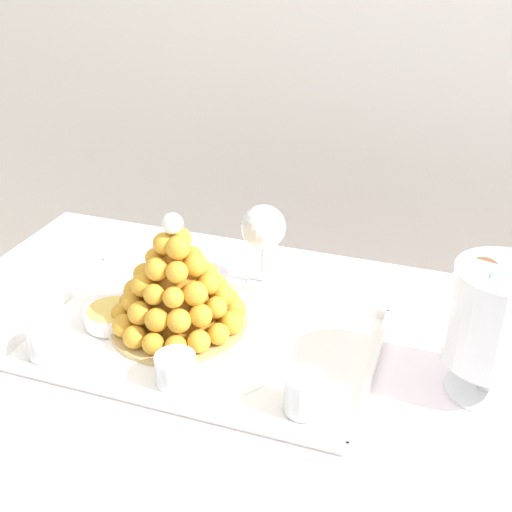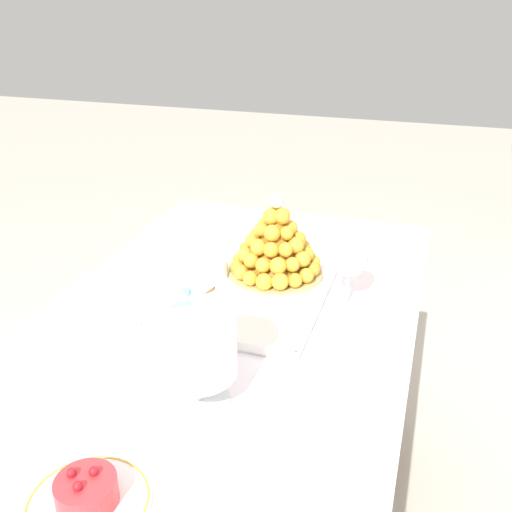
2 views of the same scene
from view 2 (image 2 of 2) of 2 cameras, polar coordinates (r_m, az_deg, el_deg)
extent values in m
cylinder|color=brown|center=(2.06, -5.27, -6.21)|extent=(0.04, 0.04, 0.76)
cylinder|color=brown|center=(1.93, 12.24, -9.03)|extent=(0.04, 0.04, 0.76)
cube|color=brown|center=(1.23, -4.50, -8.35)|extent=(1.45, 0.74, 0.02)
cube|color=white|center=(1.23, -4.52, -7.90)|extent=(1.51, 0.80, 0.00)
cube|color=white|center=(1.51, -18.82, -11.00)|extent=(1.51, 0.01, 0.37)
cube|color=white|center=(1.27, 13.66, -17.90)|extent=(1.51, 0.01, 0.37)
cube|color=white|center=(1.95, 4.01, -1.07)|extent=(0.01, 0.80, 0.37)
cube|color=white|center=(1.42, 0.21, -2.73)|extent=(0.56, 0.33, 0.01)
cube|color=white|center=(1.46, -6.01, -1.37)|extent=(0.56, 0.01, 0.02)
cube|color=white|center=(1.37, 6.85, -3.26)|extent=(0.56, 0.01, 0.02)
cube|color=white|center=(1.65, 3.17, 1.95)|extent=(0.01, 0.33, 0.02)
cube|color=white|center=(1.18, -3.97, -8.25)|extent=(0.01, 0.33, 0.02)
cylinder|color=white|center=(1.41, 0.21, -2.59)|extent=(0.31, 0.31, 0.00)
cylinder|color=tan|center=(1.45, 1.89, -1.66)|extent=(0.23, 0.23, 0.01)
cone|color=#BF7F24|center=(1.41, 1.94, 1.41)|extent=(0.16, 0.16, 0.16)
sphere|color=gold|center=(1.36, 0.81, -2.53)|extent=(0.04, 0.04, 0.04)
sphere|color=gold|center=(1.35, 2.35, -2.50)|extent=(0.04, 0.04, 0.04)
sphere|color=gold|center=(1.37, 3.81, -2.37)|extent=(0.03, 0.03, 0.03)
sphere|color=gold|center=(1.39, 4.94, -1.90)|extent=(0.04, 0.04, 0.04)
sphere|color=gold|center=(1.42, 5.55, -1.29)|extent=(0.03, 0.03, 0.03)
sphere|color=gold|center=(1.45, 5.59, -0.64)|extent=(0.04, 0.04, 0.04)
sphere|color=gold|center=(1.48, 5.08, -0.14)|extent=(0.04, 0.04, 0.04)
sphere|color=gold|center=(1.51, 4.14, 0.38)|extent=(0.04, 0.04, 0.04)
sphere|color=gold|center=(1.52, 2.89, 0.65)|extent=(0.03, 0.03, 0.03)
sphere|color=gold|center=(1.52, 1.52, 0.71)|extent=(0.04, 0.04, 0.04)
sphere|color=gold|center=(1.51, 0.19, 0.54)|extent=(0.04, 0.04, 0.04)
sphere|color=gold|center=(1.49, -0.91, 0.12)|extent=(0.04, 0.04, 0.04)
sphere|color=gold|center=(1.46, -1.62, -0.37)|extent=(0.04, 0.04, 0.04)
sphere|color=gold|center=(1.43, -1.83, -1.05)|extent=(0.04, 0.04, 0.04)
sphere|color=gold|center=(1.40, -1.46, -1.58)|extent=(0.04, 0.04, 0.04)
sphere|color=gold|center=(1.37, -0.54, -2.18)|extent=(0.04, 0.04, 0.04)
sphere|color=gold|center=(1.36, 2.14, -0.96)|extent=(0.04, 0.04, 0.04)
sphere|color=gold|center=(1.37, 3.56, -0.83)|extent=(0.04, 0.04, 0.04)
sphere|color=gold|center=(1.39, 4.56, -0.30)|extent=(0.04, 0.04, 0.04)
sphere|color=gold|center=(1.42, 4.91, 0.16)|extent=(0.04, 0.04, 0.04)
sphere|color=gold|center=(1.45, 4.58, 0.81)|extent=(0.04, 0.04, 0.04)
sphere|color=gold|center=(1.48, 3.68, 1.26)|extent=(0.04, 0.04, 0.04)
sphere|color=gold|center=(1.49, 2.42, 1.47)|extent=(0.04, 0.04, 0.04)
sphere|color=gold|center=(1.49, 1.05, 1.48)|extent=(0.03, 0.03, 0.03)
sphere|color=gold|center=(1.47, -0.14, 1.14)|extent=(0.04, 0.04, 0.04)
sphere|color=gold|center=(1.45, -0.90, 0.69)|extent=(0.04, 0.04, 0.04)
sphere|color=gold|center=(1.41, -1.03, 0.12)|extent=(0.04, 0.04, 0.04)
sphere|color=gold|center=(1.38, -0.48, -0.41)|extent=(0.04, 0.04, 0.04)
sphere|color=gold|center=(1.36, 0.67, -0.91)|extent=(0.04, 0.04, 0.04)
sphere|color=gold|center=(1.37, 2.88, 0.62)|extent=(0.04, 0.04, 0.04)
sphere|color=gold|center=(1.39, 3.90, 1.07)|extent=(0.04, 0.04, 0.04)
sphere|color=gold|center=(1.42, 4.15, 1.65)|extent=(0.04, 0.04, 0.04)
sphere|color=gold|center=(1.45, 3.56, 2.11)|extent=(0.03, 0.03, 0.03)
sphere|color=gold|center=(1.46, 2.39, 2.33)|extent=(0.04, 0.04, 0.04)
sphere|color=gold|center=(1.46, 1.07, 2.33)|extent=(0.04, 0.04, 0.04)
sphere|color=gold|center=(1.44, 0.05, 1.95)|extent=(0.03, 0.03, 0.03)
sphere|color=gold|center=(1.41, -0.28, 1.48)|extent=(0.03, 0.03, 0.03)
sphere|color=gold|center=(1.38, 0.25, 0.86)|extent=(0.04, 0.04, 0.04)
sphere|color=gold|center=(1.36, 1.46, 0.61)|extent=(0.04, 0.04, 0.04)
sphere|color=gold|center=(1.38, 2.98, 2.24)|extent=(0.03, 0.03, 0.03)
sphere|color=gold|center=(1.41, 3.35, 2.78)|extent=(0.04, 0.04, 0.04)
sphere|color=gold|center=(1.43, 2.35, 3.26)|extent=(0.03, 0.03, 0.03)
sphere|color=gold|center=(1.42, 0.97, 3.09)|extent=(0.04, 0.04, 0.04)
sphere|color=gold|center=(1.39, 0.55, 2.64)|extent=(0.04, 0.04, 0.04)
sphere|color=gold|center=(1.37, 1.56, 2.25)|extent=(0.04, 0.04, 0.04)
sphere|color=gold|center=(1.38, 2.57, 3.91)|extent=(0.04, 0.04, 0.04)
sphere|color=gold|center=(1.40, 1.94, 4.23)|extent=(0.04, 0.04, 0.04)
sphere|color=gold|center=(1.38, 1.44, 3.86)|extent=(0.04, 0.04, 0.04)
sphere|color=white|center=(1.37, 2.00, 5.38)|extent=(0.03, 0.03, 0.03)
cylinder|color=silver|center=(1.62, -1.35, 2.21)|extent=(0.05, 0.05, 0.05)
cylinder|color=#F4EAC6|center=(1.63, -1.34, 1.74)|extent=(0.05, 0.05, 0.02)
cylinder|color=white|center=(1.62, -1.35, 2.34)|extent=(0.05, 0.05, 0.02)
sphere|color=brown|center=(1.62, -1.06, 2.76)|extent=(0.02, 0.02, 0.02)
cylinder|color=silver|center=(1.43, -4.00, -1.23)|extent=(0.06, 0.06, 0.05)
cylinder|color=brown|center=(1.44, -3.99, -1.70)|extent=(0.06, 0.06, 0.02)
cylinder|color=#8C603D|center=(1.43, -4.01, -1.10)|extent=(0.06, 0.06, 0.01)
sphere|color=brown|center=(1.43, -4.06, -0.63)|extent=(0.02, 0.02, 0.02)
cylinder|color=silver|center=(1.27, -7.11, -4.78)|extent=(0.06, 0.06, 0.06)
cylinder|color=gold|center=(1.27, -7.07, -5.41)|extent=(0.05, 0.05, 0.02)
cylinder|color=#EAC166|center=(1.26, -7.12, -4.60)|extent=(0.05, 0.05, 0.02)
sphere|color=brown|center=(1.25, -7.66, -4.21)|extent=(0.02, 0.02, 0.02)
cylinder|color=white|center=(1.55, 1.98, 0.56)|extent=(0.09, 0.09, 0.03)
cylinder|color=#F2CC59|center=(1.54, 1.99, 0.95)|extent=(0.08, 0.08, 0.00)
cylinder|color=white|center=(1.06, -5.70, -13.69)|extent=(0.11, 0.11, 0.01)
cylinder|color=white|center=(1.04, -5.77, -12.38)|extent=(0.02, 0.02, 0.05)
cylinder|color=white|center=(0.98, -6.03, -7.70)|extent=(0.14, 0.14, 0.15)
cylinder|color=yellow|center=(1.00, -6.33, -11.06)|extent=(0.06, 0.06, 0.05)
cylinder|color=brown|center=(1.00, -4.80, -10.60)|extent=(0.06, 0.05, 0.06)
cylinder|color=yellow|center=(1.03, -5.32, -9.66)|extent=(0.05, 0.05, 0.04)
cylinder|color=brown|center=(1.02, -7.20, -10.31)|extent=(0.06, 0.05, 0.06)
cylinder|color=#D199D8|center=(0.97, -5.33, -10.26)|extent=(0.05, 0.05, 0.04)
cylinder|color=#72B2E0|center=(1.01, -5.40, -8.93)|extent=(0.06, 0.06, 0.04)
cylinder|color=pink|center=(1.00, -8.00, -9.22)|extent=(0.06, 0.06, 0.04)
cylinder|color=#E54C47|center=(0.97, -4.14, -8.86)|extent=(0.05, 0.05, 0.05)
cylinder|color=#F9A54C|center=(1.01, -5.06, -7.43)|extent=(0.06, 0.05, 0.04)
cylinder|color=#D199D8|center=(1.00, -7.00, -7.95)|extent=(0.06, 0.05, 0.06)
cylinder|color=#E54C47|center=(0.97, -6.46, -8.73)|extent=(0.07, 0.06, 0.07)
cylinder|color=brown|center=(0.97, -5.10, -7.28)|extent=(0.05, 0.04, 0.05)
cylinder|color=yellow|center=(0.99, -6.49, -6.65)|extent=(0.07, 0.05, 0.07)
cylinder|color=yellow|center=(0.95, -6.81, -8.07)|extent=(0.06, 0.06, 0.06)
cylinder|color=#9ED860|center=(0.97, -5.24, -5.79)|extent=(0.06, 0.06, 0.05)
cylinder|color=#D199D8|center=(0.99, -6.38, -5.18)|extent=(0.07, 0.06, 0.07)
cylinder|color=#72B2E0|center=(0.96, -7.29, -6.19)|extent=(0.06, 0.06, 0.04)
cylinder|color=#D199D8|center=(0.95, -5.82, -6.51)|extent=(0.06, 0.05, 0.05)
cylinder|color=brown|center=(0.97, -5.04, -4.05)|extent=(0.05, 0.05, 0.05)
cylinder|color=#72B2E0|center=(0.96, -7.34, -4.49)|extent=(0.06, 0.05, 0.06)
cylinder|color=#72B2E0|center=(0.92, -7.01, -5.90)|extent=(0.06, 0.05, 0.07)
cylinder|color=#F9A54C|center=(0.94, -4.10, -5.25)|extent=(0.05, 0.05, 0.03)
cylinder|color=white|center=(0.92, -16.25, -22.01)|extent=(0.18, 0.18, 0.01)
torus|color=gold|center=(0.92, -16.28, -21.88)|extent=(0.17, 0.17, 0.00)
cylinder|color=red|center=(0.90, -16.43, -21.04)|extent=(0.09, 0.09, 0.04)
sphere|color=#A51923|center=(0.87, -16.85, -20.68)|extent=(0.01, 0.01, 0.01)
sphere|color=#A51923|center=(0.89, -15.53, -19.53)|extent=(0.01, 0.01, 0.01)
sphere|color=#A51923|center=(0.90, -17.54, -19.46)|extent=(0.01, 0.01, 0.01)
cylinder|color=silver|center=(1.34, 8.73, -4.72)|extent=(0.06, 0.06, 0.00)
cylinder|color=silver|center=(1.32, 8.85, -3.17)|extent=(0.01, 0.01, 0.08)
sphere|color=silver|center=(1.29, 9.07, -0.17)|extent=(0.08, 0.08, 0.08)
camera|label=1|loc=(1.44, -39.73, 18.98)|focal=45.79mm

